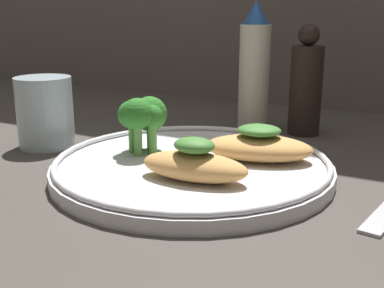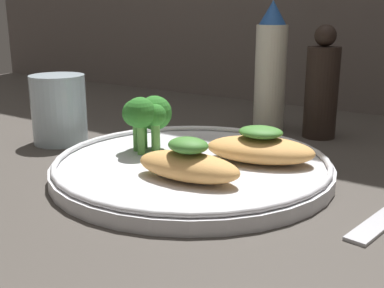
# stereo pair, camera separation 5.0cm
# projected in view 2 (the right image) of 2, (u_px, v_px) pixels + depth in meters

# --- Properties ---
(ground_plane) EXTENTS (1.80, 1.80, 0.01)m
(ground_plane) POSITION_uv_depth(u_px,v_px,m) (192.00, 179.00, 0.51)
(ground_plane) COLOR #3D3833
(plate) EXTENTS (0.29, 0.29, 0.02)m
(plate) POSITION_uv_depth(u_px,v_px,m) (192.00, 166.00, 0.51)
(plate) COLOR silver
(plate) RESTS_ON ground_plane
(grilled_meat_front) EXTENTS (0.11, 0.06, 0.04)m
(grilled_meat_front) POSITION_uv_depth(u_px,v_px,m) (188.00, 164.00, 0.45)
(grilled_meat_front) COLOR tan
(grilled_meat_front) RESTS_ON plate
(grilled_meat_middle) EXTENTS (0.13, 0.09, 0.04)m
(grilled_meat_middle) POSITION_uv_depth(u_px,v_px,m) (260.00, 148.00, 0.50)
(grilled_meat_middle) COLOR tan
(grilled_meat_middle) RESTS_ON plate
(broccoli_bunch) EXTENTS (0.05, 0.06, 0.06)m
(broccoli_bunch) POSITION_uv_depth(u_px,v_px,m) (146.00, 115.00, 0.54)
(broccoli_bunch) COLOR #569942
(broccoli_bunch) RESTS_ON plate
(sauce_bottle) EXTENTS (0.04, 0.04, 0.18)m
(sauce_bottle) POSITION_uv_depth(u_px,v_px,m) (270.00, 70.00, 0.68)
(sauce_bottle) COLOR silver
(sauce_bottle) RESTS_ON ground_plane
(pepper_grinder) EXTENTS (0.04, 0.04, 0.15)m
(pepper_grinder) POSITION_uv_depth(u_px,v_px,m) (322.00, 88.00, 0.64)
(pepper_grinder) COLOR black
(pepper_grinder) RESTS_ON ground_plane
(drinking_glass) EXTENTS (0.07, 0.07, 0.09)m
(drinking_glass) POSITION_uv_depth(u_px,v_px,m) (59.00, 109.00, 0.62)
(drinking_glass) COLOR silver
(drinking_glass) RESTS_ON ground_plane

